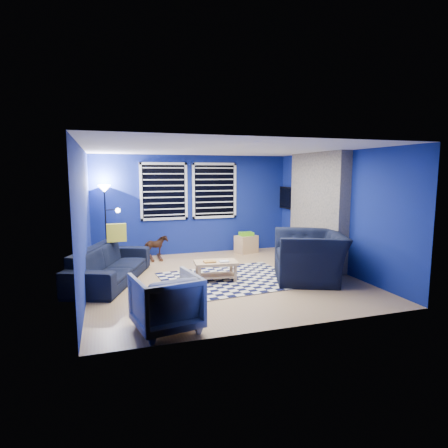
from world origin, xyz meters
name	(u,v)px	position (x,y,z in m)	size (l,w,h in m)	color
floor	(223,279)	(0.00, 0.00, 0.00)	(5.00, 5.00, 0.00)	tan
ceiling	(223,149)	(0.00, 0.00, 2.50)	(5.00, 5.00, 0.00)	white
wall_back	(193,205)	(0.00, 2.50, 1.25)	(5.00, 5.00, 0.00)	navy
wall_left	(84,220)	(-2.50, 0.00, 1.25)	(5.00, 5.00, 0.00)	navy
wall_right	(335,211)	(2.50, 0.00, 1.25)	(5.00, 5.00, 0.00)	navy
fireplace	(317,212)	(2.36, 0.50, 1.20)	(0.65, 2.00, 2.50)	gray
window_left	(164,191)	(-0.75, 2.46, 1.60)	(1.17, 0.06, 1.42)	black
window_right	(215,191)	(0.55, 2.46, 1.60)	(1.17, 0.06, 1.42)	black
tv	(289,198)	(2.45, 2.00, 1.40)	(0.07, 1.00, 0.58)	black
rug	(230,279)	(0.10, -0.12, 0.01)	(2.50, 2.00, 0.02)	black
sofa	(110,265)	(-2.10, 0.44, 0.34)	(0.90, 2.31, 0.67)	black
armchair_big	(309,256)	(1.57, -0.57, 0.46)	(1.24, 1.42, 0.92)	black
armchair_bent	(166,302)	(-1.43, -2.06, 0.38)	(0.80, 0.83, 0.75)	gray
rocking_horse	(155,246)	(-1.04, 2.07, 0.32)	(0.59, 0.27, 0.49)	#462716
coffee_table	(216,267)	(-0.18, -0.11, 0.28)	(0.85, 0.55, 0.40)	tan
cabinet	(246,244)	(1.29, 2.10, 0.24)	(0.62, 0.51, 0.54)	tan
floor_lamp	(106,199)	(-2.13, 2.25, 1.46)	(0.48, 0.30, 1.78)	black
throw_pillow	(117,233)	(-1.95, 0.98, 0.86)	(0.38, 0.12, 0.36)	yellow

